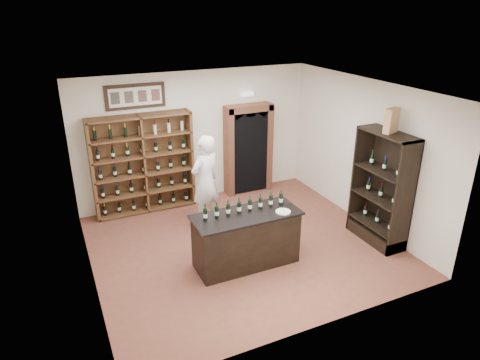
% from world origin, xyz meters
% --- Properties ---
extents(floor, '(5.50, 5.50, 0.00)m').
position_xyz_m(floor, '(0.00, 0.00, 0.00)').
color(floor, brown).
rests_on(floor, ground).
extents(ceiling, '(5.50, 5.50, 0.00)m').
position_xyz_m(ceiling, '(0.00, 0.00, 3.00)').
color(ceiling, white).
rests_on(ceiling, wall_back).
extents(wall_back, '(5.50, 0.04, 3.00)m').
position_xyz_m(wall_back, '(0.00, 2.50, 1.50)').
color(wall_back, white).
rests_on(wall_back, ground).
extents(wall_left, '(0.04, 5.00, 3.00)m').
position_xyz_m(wall_left, '(-2.75, 0.00, 1.50)').
color(wall_left, white).
rests_on(wall_left, ground).
extents(wall_right, '(0.04, 5.00, 3.00)m').
position_xyz_m(wall_right, '(2.75, 0.00, 1.50)').
color(wall_right, white).
rests_on(wall_right, ground).
extents(wine_shelf, '(2.20, 0.38, 2.20)m').
position_xyz_m(wine_shelf, '(-1.30, 2.33, 1.10)').
color(wine_shelf, brown).
rests_on(wine_shelf, ground).
extents(framed_picture, '(1.25, 0.04, 0.52)m').
position_xyz_m(framed_picture, '(-1.30, 2.47, 2.55)').
color(framed_picture, black).
rests_on(framed_picture, wall_back).
extents(arched_doorway, '(1.17, 0.35, 2.17)m').
position_xyz_m(arched_doorway, '(1.25, 2.33, 1.14)').
color(arched_doorway, black).
rests_on(arched_doorway, ground).
extents(emergency_light, '(0.30, 0.10, 0.10)m').
position_xyz_m(emergency_light, '(1.25, 2.42, 2.40)').
color(emergency_light, white).
rests_on(emergency_light, wall_back).
extents(tasting_counter, '(1.88, 0.78, 1.00)m').
position_xyz_m(tasting_counter, '(-0.20, -0.60, 0.49)').
color(tasting_counter, black).
rests_on(tasting_counter, ground).
extents(counter_bottle_0, '(0.07, 0.07, 0.30)m').
position_xyz_m(counter_bottle_0, '(-0.92, -0.52, 1.11)').
color(counter_bottle_0, black).
rests_on(counter_bottle_0, tasting_counter).
extents(counter_bottle_1, '(0.07, 0.07, 0.30)m').
position_xyz_m(counter_bottle_1, '(-0.71, -0.52, 1.11)').
color(counter_bottle_1, black).
rests_on(counter_bottle_1, tasting_counter).
extents(counter_bottle_2, '(0.07, 0.07, 0.30)m').
position_xyz_m(counter_bottle_2, '(-0.51, -0.52, 1.11)').
color(counter_bottle_2, black).
rests_on(counter_bottle_2, tasting_counter).
extents(counter_bottle_3, '(0.07, 0.07, 0.30)m').
position_xyz_m(counter_bottle_3, '(-0.30, -0.52, 1.11)').
color(counter_bottle_3, black).
rests_on(counter_bottle_3, tasting_counter).
extents(counter_bottle_4, '(0.07, 0.07, 0.30)m').
position_xyz_m(counter_bottle_4, '(-0.10, -0.52, 1.11)').
color(counter_bottle_4, black).
rests_on(counter_bottle_4, tasting_counter).
extents(counter_bottle_5, '(0.07, 0.07, 0.30)m').
position_xyz_m(counter_bottle_5, '(0.11, -0.52, 1.11)').
color(counter_bottle_5, black).
rests_on(counter_bottle_5, tasting_counter).
extents(counter_bottle_6, '(0.07, 0.07, 0.30)m').
position_xyz_m(counter_bottle_6, '(0.31, -0.52, 1.11)').
color(counter_bottle_6, black).
rests_on(counter_bottle_6, tasting_counter).
extents(counter_bottle_7, '(0.07, 0.07, 0.30)m').
position_xyz_m(counter_bottle_7, '(0.52, -0.52, 1.11)').
color(counter_bottle_7, black).
rests_on(counter_bottle_7, tasting_counter).
extents(side_cabinet, '(0.48, 1.20, 2.20)m').
position_xyz_m(side_cabinet, '(2.52, -0.90, 0.75)').
color(side_cabinet, black).
rests_on(side_cabinet, ground).
extents(shopkeeper, '(0.84, 0.71, 1.95)m').
position_xyz_m(shopkeeper, '(-0.31, 1.10, 0.98)').
color(shopkeeper, white).
rests_on(shopkeeper, ground).
extents(plate, '(0.26, 0.26, 0.02)m').
position_xyz_m(plate, '(0.40, -0.81, 1.01)').
color(plate, silver).
rests_on(plate, tasting_counter).
extents(wine_crate, '(0.34, 0.22, 0.44)m').
position_xyz_m(wine_crate, '(2.48, -0.92, 2.42)').
color(wine_crate, tan).
rests_on(wine_crate, side_cabinet).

